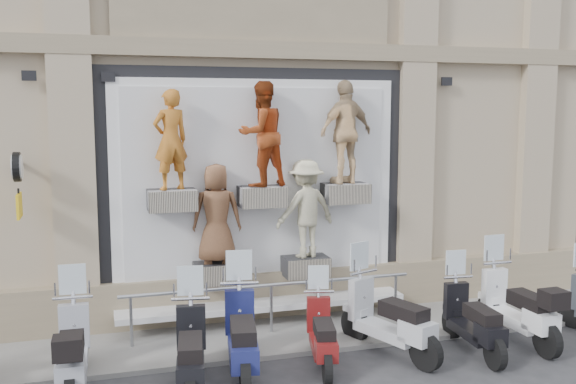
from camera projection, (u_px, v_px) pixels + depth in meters
name	position (u px, v px, depth m)	size (l,w,h in m)	color
sidewalk	(270.00, 332.00, 10.95)	(16.00, 2.20, 0.08)	gray
building	(214.00, 15.00, 14.84)	(14.00, 8.60, 12.00)	tan
shop_vitrine	(266.00, 188.00, 11.28)	(5.60, 0.94, 4.30)	black
guard_rail	(271.00, 310.00, 10.80)	(5.06, 0.10, 0.93)	#9EA0A5
clock_sign_bracket	(18.00, 176.00, 9.83)	(0.10, 0.80, 1.02)	black
scooter_c	(72.00, 335.00, 8.61)	(0.59, 2.01, 1.63)	#989BA5
scooter_d	(191.00, 336.00, 8.59)	(0.58, 1.98, 1.61)	black
scooter_e	(242.00, 320.00, 9.10)	(0.62, 2.11, 1.71)	#171C52
scooter_f	(322.00, 321.00, 9.52)	(0.51, 1.73, 1.41)	maroon
scooter_g	(389.00, 303.00, 9.94)	(0.61, 2.08, 1.69)	#ABAEB3
scooter_h	(473.00, 306.00, 10.05)	(0.55, 1.88, 1.52)	black
scooter_i	(518.00, 292.00, 10.53)	(0.60, 2.06, 1.67)	white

